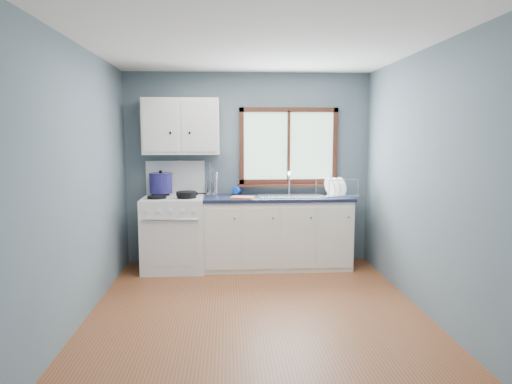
{
  "coord_description": "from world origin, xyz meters",
  "views": [
    {
      "loc": [
        -0.27,
        -4.22,
        1.69
      ],
      "look_at": [
        0.05,
        0.9,
        1.05
      ],
      "focal_mm": 32.0,
      "sensor_mm": 36.0,
      "label": 1
    }
  ],
  "objects": [
    {
      "name": "thermos",
      "position": [
        -0.43,
        1.57,
        1.07
      ],
      "size": [
        0.08,
        0.08,
        0.31
      ],
      "primitive_type": "cylinder",
      "rotation": [
        0.0,
        0.0,
        0.14
      ],
      "color": "silver",
      "rests_on": "countertop"
    },
    {
      "name": "dish_towel",
      "position": [
        -0.09,
        1.33,
        0.93
      ],
      "size": [
        0.31,
        0.26,
        0.02
      ],
      "primitive_type": "cube",
      "rotation": [
        0.0,
        0.0,
        -0.27
      ],
      "color": "#D27037",
      "rests_on": "countertop"
    },
    {
      "name": "gas_range",
      "position": [
        -0.95,
        1.47,
        0.49
      ],
      "size": [
        0.76,
        0.69,
        1.36
      ],
      "color": "white",
      "rests_on": "floor"
    },
    {
      "name": "sink",
      "position": [
        0.54,
        1.49,
        0.86
      ],
      "size": [
        0.84,
        0.46,
        0.44
      ],
      "color": "silver",
      "rests_on": "countertop"
    },
    {
      "name": "window",
      "position": [
        0.54,
        1.77,
        1.48
      ],
      "size": [
        1.36,
        0.1,
        1.03
      ],
      "color": "#9EC6A8",
      "rests_on": "wall_back"
    },
    {
      "name": "wall_left",
      "position": [
        -1.61,
        0.0,
        1.25
      ],
      "size": [
        0.02,
        3.6,
        2.5
      ],
      "primitive_type": "cube",
      "color": "slate",
      "rests_on": "ground"
    },
    {
      "name": "stockpot",
      "position": [
        -1.12,
        1.6,
        1.09
      ],
      "size": [
        0.38,
        0.38,
        0.29
      ],
      "rotation": [
        0.0,
        0.0,
        -0.36
      ],
      "color": "navy",
      "rests_on": "gas_range"
    },
    {
      "name": "utensil_crock",
      "position": [
        -0.49,
        1.68,
        1.0
      ],
      "size": [
        0.17,
        0.17,
        0.41
      ],
      "rotation": [
        0.0,
        0.0,
        -0.41
      ],
      "color": "silver",
      "rests_on": "countertop"
    },
    {
      "name": "upper_cabinets",
      "position": [
        -0.85,
        1.63,
        1.8
      ],
      "size": [
        0.95,
        0.35,
        0.7
      ],
      "color": "white",
      "rests_on": "wall_back"
    },
    {
      "name": "wall_right",
      "position": [
        1.61,
        0.0,
        1.25
      ],
      "size": [
        0.02,
        3.6,
        2.5
      ],
      "primitive_type": "cube",
      "color": "slate",
      "rests_on": "ground"
    },
    {
      "name": "wall_front",
      "position": [
        0.0,
        -1.81,
        1.25
      ],
      "size": [
        3.2,
        0.02,
        2.5
      ],
      "primitive_type": "cube",
      "color": "slate",
      "rests_on": "ground"
    },
    {
      "name": "soap_bottle",
      "position": [
        -0.17,
        1.66,
        1.06
      ],
      "size": [
        0.14,
        0.14,
        0.28
      ],
      "primitive_type": "imported",
      "rotation": [
        0.0,
        0.0,
        -0.31
      ],
      "color": "blue",
      "rests_on": "countertop"
    },
    {
      "name": "skillet",
      "position": [
        -0.77,
        1.32,
        0.98
      ],
      "size": [
        0.37,
        0.25,
        0.05
      ],
      "rotation": [
        0.0,
        0.0,
        -0.01
      ],
      "color": "black",
      "rests_on": "gas_range"
    },
    {
      "name": "dish_rack",
      "position": [
        1.12,
        1.53,
        0.98
      ],
      "size": [
        0.54,
        0.47,
        0.23
      ],
      "rotation": [
        0.0,
        0.0,
        0.33
      ],
      "color": "silver",
      "rests_on": "countertop"
    },
    {
      "name": "base_cabinets",
      "position": [
        0.36,
        1.49,
        0.41
      ],
      "size": [
        1.85,
        0.6,
        0.88
      ],
      "color": "white",
      "rests_on": "floor"
    },
    {
      "name": "countertop",
      "position": [
        0.36,
        1.49,
        0.9
      ],
      "size": [
        1.89,
        0.64,
        0.04
      ],
      "primitive_type": "cube",
      "color": "black",
      "rests_on": "base_cabinets"
    },
    {
      "name": "wall_back",
      "position": [
        0.0,
        1.81,
        1.25
      ],
      "size": [
        3.2,
        0.02,
        2.5
      ],
      "primitive_type": "cube",
      "color": "slate",
      "rests_on": "ground"
    },
    {
      "name": "floor",
      "position": [
        0.0,
        0.0,
        -0.01
      ],
      "size": [
        3.2,
        3.6,
        0.02
      ],
      "primitive_type": "cube",
      "color": "brown",
      "rests_on": "ground"
    },
    {
      "name": "ceiling",
      "position": [
        0.0,
        0.0,
        2.51
      ],
      "size": [
        3.2,
        3.6,
        0.02
      ],
      "primitive_type": "cube",
      "color": "white",
      "rests_on": "wall_back"
    }
  ]
}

